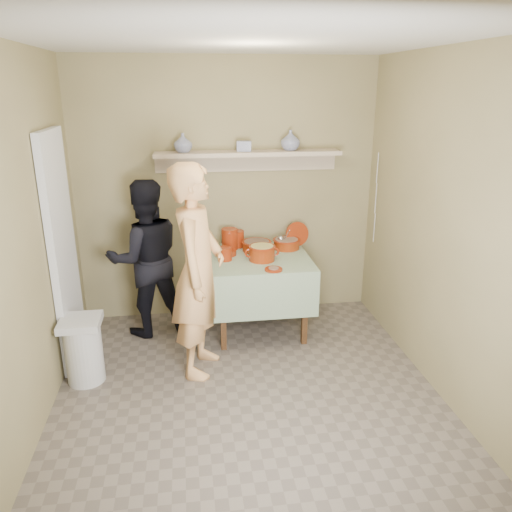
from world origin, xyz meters
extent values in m
plane|color=#685C52|center=(0.00, 0.00, 0.00)|extent=(3.50, 3.50, 0.00)
cube|color=silver|center=(-1.46, 0.95, 1.00)|extent=(0.06, 0.70, 2.00)
cylinder|color=maroon|center=(0.00, 1.54, 0.87)|extent=(0.16, 0.16, 0.21)
cylinder|color=maroon|center=(0.08, 1.61, 0.85)|extent=(0.14, 0.14, 0.17)
cylinder|color=maroon|center=(-0.07, 1.22, 0.82)|extent=(0.13, 0.13, 0.13)
cylinder|color=maroon|center=(-0.04, 1.37, 0.79)|extent=(0.17, 0.17, 0.05)
cylinder|color=maroon|center=(0.69, 1.58, 0.88)|extent=(0.26, 0.11, 0.25)
imported|color=navy|center=(0.61, 1.63, 1.82)|extent=(0.23, 0.23, 0.19)
imported|color=navy|center=(-0.42, 1.61, 1.81)|extent=(0.23, 0.23, 0.18)
cube|color=navy|center=(0.16, 1.62, 1.77)|extent=(0.15, 0.12, 0.10)
imported|color=tan|center=(-0.35, 0.61, 0.89)|extent=(0.58, 0.74, 1.78)
imported|color=black|center=(-0.82, 1.37, 0.76)|extent=(0.86, 0.74, 1.52)
cube|color=#8E8257|center=(0.00, 1.76, 1.30)|extent=(3.00, 0.02, 2.60)
cube|color=#8E8257|center=(0.00, -1.76, 1.30)|extent=(3.00, 0.02, 2.60)
cube|color=#8E8257|center=(-1.51, 0.00, 1.30)|extent=(0.02, 3.50, 2.60)
cube|color=#8E8257|center=(1.51, 0.00, 1.30)|extent=(0.02, 3.50, 2.60)
cube|color=silver|center=(0.00, 0.00, 2.61)|extent=(3.00, 3.50, 0.02)
cube|color=#4C2D16|center=(-0.13, 0.90, 0.35)|extent=(0.05, 0.05, 0.71)
cube|color=#4C2D16|center=(0.63, 0.90, 0.35)|extent=(0.05, 0.05, 0.71)
cube|color=#4C2D16|center=(-0.13, 1.66, 0.35)|extent=(0.05, 0.05, 0.71)
cube|color=#4C2D16|center=(0.63, 1.66, 0.35)|extent=(0.05, 0.05, 0.71)
cube|color=#4C2D16|center=(0.25, 1.28, 0.73)|extent=(0.90, 0.90, 0.04)
cube|color=#1E5920|center=(0.25, 1.28, 0.76)|extent=(0.96, 0.96, 0.01)
cube|color=#1E5920|center=(0.25, 0.80, 0.54)|extent=(0.96, 0.01, 0.44)
cube|color=#1E5920|center=(0.25, 1.76, 0.54)|extent=(0.96, 0.01, 0.44)
cube|color=#1E5920|center=(-0.23, 1.28, 0.54)|extent=(0.01, 0.96, 0.44)
cube|color=#1E5920|center=(0.73, 1.28, 0.54)|extent=(0.01, 0.96, 0.44)
cylinder|color=maroon|center=(0.26, 1.46, 0.81)|extent=(0.28, 0.28, 0.09)
cylinder|color=maroon|center=(0.26, 1.46, 0.85)|extent=(0.30, 0.30, 0.01)
cylinder|color=brown|center=(0.26, 1.46, 0.83)|extent=(0.25, 0.25, 0.05)
cylinder|color=maroon|center=(0.57, 1.49, 0.81)|extent=(0.26, 0.26, 0.09)
cylinder|color=maroon|center=(0.57, 1.49, 0.85)|extent=(0.28, 0.28, 0.01)
cylinder|color=#8C6B54|center=(0.57, 1.49, 0.83)|extent=(0.23, 0.23, 0.05)
cylinder|color=silver|center=(0.55, 1.37, 0.94)|extent=(0.01, 0.22, 0.16)
sphere|color=silver|center=(0.51, 1.49, 0.87)|extent=(0.07, 0.07, 0.07)
cylinder|color=maroon|center=(0.27, 1.17, 0.83)|extent=(0.24, 0.24, 0.14)
cylinder|color=maroon|center=(0.27, 1.17, 0.90)|extent=(0.25, 0.25, 0.01)
cylinder|color=tan|center=(0.27, 1.17, 0.88)|extent=(0.21, 0.21, 0.05)
torus|color=maroon|center=(0.15, 1.17, 0.84)|extent=(0.09, 0.02, 0.09)
torus|color=maroon|center=(0.39, 1.17, 0.84)|extent=(0.09, 0.02, 0.09)
cylinder|color=maroon|center=(0.33, 0.88, 0.77)|extent=(0.16, 0.16, 0.02)
cylinder|color=#8C6B54|center=(0.33, 0.88, 0.78)|extent=(0.09, 0.09, 0.01)
cube|color=tan|center=(0.20, 1.62, 1.70)|extent=(1.80, 0.25, 0.04)
cube|color=tan|center=(0.20, 1.74, 1.60)|extent=(1.80, 0.02, 0.18)
cylinder|color=silver|center=(-1.30, 0.54, 0.25)|extent=(0.30, 0.30, 0.50)
cube|color=silver|center=(-1.30, 0.54, 0.53)|extent=(0.32, 0.32, 0.06)
cylinder|color=silver|center=(1.47, 1.50, 1.55)|extent=(0.01, 0.01, 0.30)
cylinder|color=silver|center=(1.47, 1.48, 1.25)|extent=(0.01, 0.01, 0.30)
cylinder|color=silver|center=(1.47, 1.46, 0.95)|extent=(0.01, 0.01, 0.30)
camera|label=1|loc=(-0.42, -3.21, 2.32)|focal=35.00mm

